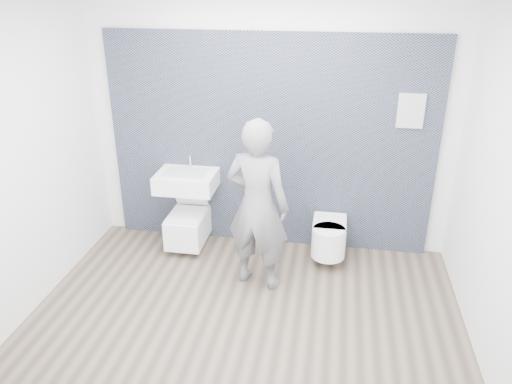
% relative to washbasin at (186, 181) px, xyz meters
% --- Properties ---
extents(ground, '(4.00, 4.00, 0.00)m').
position_rel_washbasin_xyz_m(ground, '(0.89, -1.19, -0.82)').
color(ground, brown).
rests_on(ground, ground).
extents(room_shell, '(4.00, 4.00, 4.00)m').
position_rel_washbasin_xyz_m(room_shell, '(0.89, -1.19, 0.92)').
color(room_shell, silver).
rests_on(room_shell, ground).
extents(tile_wall, '(3.60, 0.06, 2.40)m').
position_rel_washbasin_xyz_m(tile_wall, '(0.89, 0.28, -0.82)').
color(tile_wall, black).
rests_on(tile_wall, ground).
extents(washbasin, '(0.65, 0.49, 0.49)m').
position_rel_washbasin_xyz_m(washbasin, '(0.00, 0.00, 0.00)').
color(washbasin, white).
rests_on(washbasin, ground).
extents(toilet_square, '(0.40, 0.58, 0.73)m').
position_rel_washbasin_xyz_m(toilet_square, '(-0.00, -0.04, -0.54)').
color(toilet_square, white).
rests_on(toilet_square, ground).
extents(toilet_rounded, '(0.37, 0.62, 0.34)m').
position_rel_washbasin_xyz_m(toilet_rounded, '(1.61, -0.07, -0.53)').
color(toilet_rounded, white).
rests_on(toilet_rounded, ground).
extents(info_placard, '(0.27, 0.03, 0.36)m').
position_rel_washbasin_xyz_m(info_placard, '(2.35, 0.23, -0.82)').
color(info_placard, white).
rests_on(info_placard, ground).
extents(visitor, '(0.71, 0.54, 1.75)m').
position_rel_washbasin_xyz_m(visitor, '(0.91, -0.63, 0.06)').
color(visitor, slate).
rests_on(visitor, ground).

